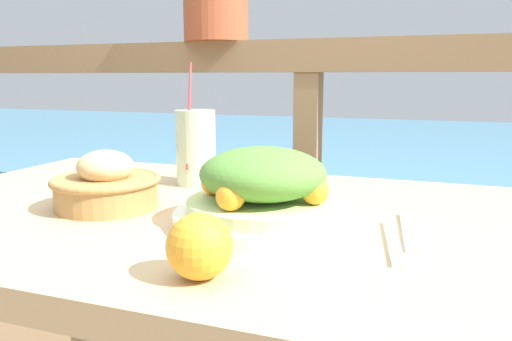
{
  "coord_description": "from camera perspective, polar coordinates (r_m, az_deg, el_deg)",
  "views": [
    {
      "loc": [
        0.35,
        -0.72,
        0.93
      ],
      "look_at": [
        0.07,
        0.05,
        0.78
      ],
      "focal_mm": 35.0,
      "sensor_mm": 36.0,
      "label": 1
    }
  ],
  "objects": [
    {
      "name": "fork",
      "position": [
        0.73,
        16.95,
        -6.59
      ],
      "size": [
        0.04,
        0.18,
        0.0
      ],
      "color": "silver",
      "rests_on": "patio_table"
    },
    {
      "name": "orange_near_basket",
      "position": [
        0.54,
        -6.49,
        -8.6
      ],
      "size": [
        0.07,
        0.07,
        0.07
      ],
      "color": "#F9A328",
      "rests_on": "patio_table"
    },
    {
      "name": "bread_basket",
      "position": [
        0.86,
        -16.74,
        -1.62
      ],
      "size": [
        0.18,
        0.18,
        0.1
      ],
      "color": "#AD7F47",
      "rests_on": "patio_table"
    },
    {
      "name": "salad_plate",
      "position": [
        0.73,
        0.74,
        -2.42
      ],
      "size": [
        0.26,
        0.26,
        0.11
      ],
      "color": "white",
      "rests_on": "patio_table"
    },
    {
      "name": "knife",
      "position": [
        0.68,
        15.36,
        -7.82
      ],
      "size": [
        0.05,
        0.18,
        0.0
      ],
      "color": "silver",
      "rests_on": "patio_table"
    },
    {
      "name": "sea_backdrop",
      "position": [
        3.98,
        14.66,
        0.11
      ],
      "size": [
        12.0,
        4.0,
        0.45
      ],
      "color": "teal",
      "rests_on": "ground_plane"
    },
    {
      "name": "patio_table",
      "position": [
        0.86,
        -5.7,
        -11.07
      ],
      "size": [
        1.13,
        0.71,
        0.72
      ],
      "color": "tan",
      "rests_on": "ground_plane"
    },
    {
      "name": "railing_fence",
      "position": [
        1.45,
        5.94,
        4.56
      ],
      "size": [
        2.8,
        0.08,
        1.03
      ],
      "color": "#937551",
      "rests_on": "ground_plane"
    },
    {
      "name": "drink_glass",
      "position": [
        1.01,
        -6.91,
        2.64
      ],
      "size": [
        0.08,
        0.08,
        0.24
      ],
      "color": "beige",
      "rests_on": "patio_table"
    }
  ]
}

